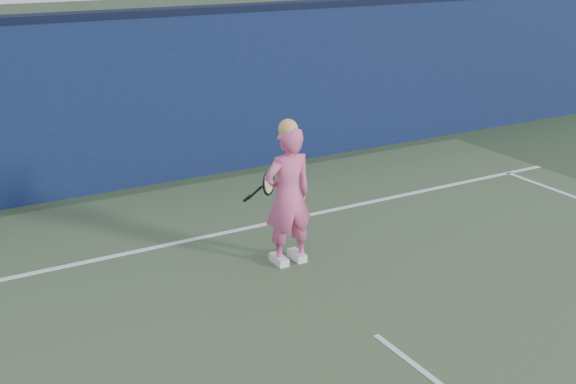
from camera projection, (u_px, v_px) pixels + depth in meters
backstop_wall at (165, 100)px, 10.96m from camera, size 24.00×0.40×2.50m
wall_cap at (159, 12)px, 10.52m from camera, size 24.00×0.42×0.10m
player at (288, 196)px, 8.16m from camera, size 0.60×0.39×1.71m
racket at (267, 184)px, 8.57m from camera, size 0.54×0.25×0.30m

